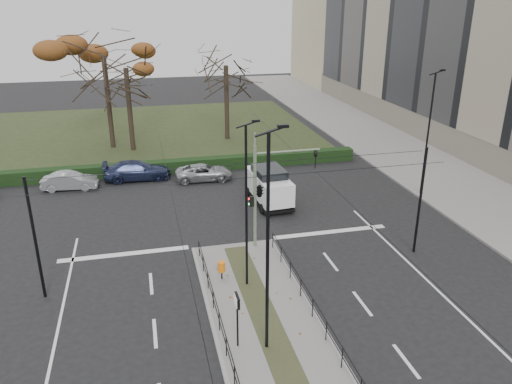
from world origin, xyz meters
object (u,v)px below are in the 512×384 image
at_px(white_van, 269,185).
at_px(parked_car_second, 70,181).
at_px(litter_bin, 222,267).
at_px(streetlamp_median_near, 268,244).
at_px(parked_car_fourth, 204,172).
at_px(bare_tree_center, 226,71).
at_px(bare_tree_near, 126,74).
at_px(info_panel, 237,307).
at_px(streetlamp_sidewalk, 428,133).
at_px(streetlamp_median_far, 247,206).
at_px(traffic_light, 261,189).
at_px(parked_car_third, 137,170).
at_px(rust_tree, 104,56).

bearing_deg(white_van, parked_car_second, 156.37).
bearing_deg(white_van, litter_bin, -117.64).
relative_size(litter_bin, streetlamp_median_near, 0.10).
bearing_deg(parked_car_fourth, litter_bin, 177.80).
height_order(bare_tree_center, bare_tree_near, bare_tree_near).
relative_size(parked_car_fourth, bare_tree_near, 0.45).
bearing_deg(bare_tree_center, streetlamp_median_near, -97.44).
xyz_separation_m(info_panel, streetlamp_sidewalk, (16.03, 13.40, 2.53)).
xyz_separation_m(parked_car_second, white_van, (13.45, -5.88, 0.66)).
bearing_deg(white_van, streetlamp_median_far, -110.38).
xyz_separation_m(streetlamp_median_near, streetlamp_median_far, (0.24, 4.75, -0.47)).
bearing_deg(bare_tree_center, streetlamp_median_far, -98.25).
xyz_separation_m(traffic_light, streetlamp_sidewalk, (13.03, 5.15, 0.98)).
distance_m(traffic_light, parked_car_third, 14.88).
bearing_deg(bare_tree_near, white_van, -59.13).
distance_m(streetlamp_median_near, white_van, 15.61).
relative_size(traffic_light, parked_car_third, 1.16).
height_order(streetlamp_median_near, white_van, streetlamp_median_near).
height_order(info_panel, bare_tree_near, bare_tree_near).
distance_m(info_panel, parked_car_fourth, 20.11).
height_order(info_panel, parked_car_fourth, info_panel).
relative_size(streetlamp_median_near, streetlamp_median_far, 1.11).
bearing_deg(parked_car_third, bare_tree_near, 2.64).
xyz_separation_m(parked_car_second, parked_car_fourth, (9.80, -0.24, -0.04)).
height_order(traffic_light, streetlamp_sidewalk, streetlamp_sidewalk).
height_order(parked_car_second, bare_tree_near, bare_tree_near).
bearing_deg(parked_car_fourth, streetlamp_median_far, -177.85).
xyz_separation_m(litter_bin, parked_car_fourth, (1.18, 14.86, -0.20)).
bearing_deg(bare_tree_near, parked_car_second, -116.63).
height_order(info_panel, bare_tree_center, bare_tree_center).
xyz_separation_m(info_panel, rust_tree, (-5.66, 30.63, 6.34)).
distance_m(litter_bin, parked_car_second, 17.39).
distance_m(white_van, rust_tree, 20.70).
bearing_deg(white_van, streetlamp_sidewalk, -5.06).
xyz_separation_m(info_panel, parked_car_second, (-8.38, 20.26, -1.33)).
bearing_deg(white_van, parked_car_fourth, 122.91).
relative_size(litter_bin, streetlamp_median_far, 0.12).
relative_size(streetlamp_median_far, parked_car_third, 1.61).
distance_m(traffic_light, info_panel, 8.92).
distance_m(litter_bin, info_panel, 5.29).
distance_m(white_van, bare_tree_near, 18.25).
bearing_deg(streetlamp_median_far, parked_car_third, 106.35).
bearing_deg(traffic_light, parked_car_fourth, 97.66).
distance_m(bare_tree_center, bare_tree_near, 9.27).
xyz_separation_m(litter_bin, streetlamp_median_near, (0.89, -5.49, 3.92)).
bearing_deg(streetlamp_median_near, parked_car_second, 114.79).
xyz_separation_m(litter_bin, streetlamp_median_far, (1.13, -0.74, 3.45)).
bearing_deg(parked_car_fourth, rust_tree, 36.04).
relative_size(streetlamp_sidewalk, parked_car_second, 2.18).
distance_m(streetlamp_median_far, parked_car_second, 18.95).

